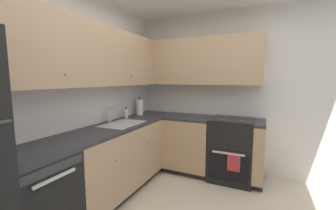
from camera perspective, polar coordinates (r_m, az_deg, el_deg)
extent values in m
cube|color=silver|center=(2.68, -26.20, 1.50)|extent=(3.75, 0.05, 2.59)
cube|color=silver|center=(3.57, 17.11, 3.11)|extent=(0.05, 3.25, 2.59)
cube|color=black|center=(2.30, -32.87, -22.06)|extent=(0.60, 0.60, 0.88)
cube|color=#333333|center=(1.91, -28.62, -14.95)|extent=(0.55, 0.01, 0.07)
cube|color=silver|center=(1.92, -28.23, -17.00)|extent=(0.36, 0.02, 0.02)
cube|color=tan|center=(2.94, -14.23, -13.78)|extent=(1.56, 0.60, 0.79)
cube|color=black|center=(3.14, -14.43, -21.23)|extent=(1.56, 0.54, 0.09)
sphere|color=tan|center=(2.45, -13.72, -14.31)|extent=(0.02, 0.02, 0.02)
sphere|color=tan|center=(2.99, -5.35, -10.21)|extent=(0.02, 0.02, 0.02)
cube|color=#2D2D33|center=(2.82, -14.52, -5.89)|extent=(2.77, 0.60, 0.03)
cube|color=tan|center=(3.54, 5.75, -9.98)|extent=(0.60, 0.71, 0.79)
cube|color=black|center=(3.72, 5.82, -16.38)|extent=(0.54, 0.71, 0.09)
cube|color=tan|center=(3.36, 23.37, -11.45)|extent=(0.60, 0.15, 0.79)
cube|color=black|center=(3.55, 23.02, -18.09)|extent=(0.54, 0.15, 0.09)
sphere|color=tan|center=(3.02, 23.33, -10.57)|extent=(0.02, 0.02, 0.02)
cube|color=#2D2D33|center=(3.44, 5.83, -3.38)|extent=(0.60, 0.71, 0.03)
cube|color=#2D2D33|center=(3.26, 23.72, -4.52)|extent=(0.60, 0.15, 0.03)
cube|color=black|center=(3.42, 16.86, -11.36)|extent=(0.64, 0.62, 0.92)
cube|color=black|center=(3.17, 15.88, -15.99)|extent=(0.02, 0.55, 0.39)
cube|color=silver|center=(3.08, 15.95, -12.48)|extent=(0.02, 0.43, 0.02)
cube|color=black|center=(3.30, 17.14, -3.68)|extent=(0.59, 0.60, 0.01)
cube|color=black|center=(3.59, 17.85, -1.75)|extent=(0.03, 0.60, 0.15)
cylinder|color=#4C4C4C|center=(3.15, 19.26, -4.09)|extent=(0.11, 0.11, 0.01)
cylinder|color=#4C4C4C|center=(3.19, 14.37, -3.79)|extent=(0.11, 0.11, 0.01)
cylinder|color=#4C4C4C|center=(3.43, 19.73, -3.24)|extent=(0.11, 0.11, 0.01)
cylinder|color=#4C4C4C|center=(3.46, 15.23, -2.97)|extent=(0.11, 0.11, 0.01)
cube|color=#B23333|center=(3.10, 17.37, -14.53)|extent=(0.02, 0.17, 0.26)
cube|color=tan|center=(2.74, -19.61, 12.44)|extent=(2.45, 0.32, 0.73)
sphere|color=tan|center=(2.23, -25.96, 7.43)|extent=(0.02, 0.02, 0.02)
sphere|color=tan|center=(3.03, -9.89, 7.74)|extent=(0.02, 0.02, 0.02)
cube|color=tan|center=(3.51, 7.64, 11.49)|extent=(0.32, 2.02, 0.73)
cube|color=#B7B7BC|center=(2.91, -12.21, -4.99)|extent=(0.59, 0.40, 0.01)
cube|color=gray|center=(2.92, -12.18, -5.93)|extent=(0.54, 0.36, 0.09)
cube|color=#99999E|center=(2.92, -12.19, -5.67)|extent=(0.02, 0.35, 0.06)
cylinder|color=silver|center=(3.03, -15.74, -2.60)|extent=(0.02, 0.02, 0.22)
cylinder|color=silver|center=(2.97, -14.70, -0.85)|extent=(0.02, 0.15, 0.02)
cylinder|color=silver|center=(3.08, -15.08, -3.90)|extent=(0.02, 0.02, 0.06)
cylinder|color=silver|center=(3.32, -11.24, -2.28)|extent=(0.06, 0.06, 0.15)
cylinder|color=#262626|center=(3.30, -11.27, -0.77)|extent=(0.03, 0.03, 0.03)
cylinder|color=white|center=(3.59, -7.65, -0.59)|extent=(0.11, 0.11, 0.26)
cylinder|color=#3F3F3F|center=(3.59, -7.66, -0.28)|extent=(0.02, 0.02, 0.32)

